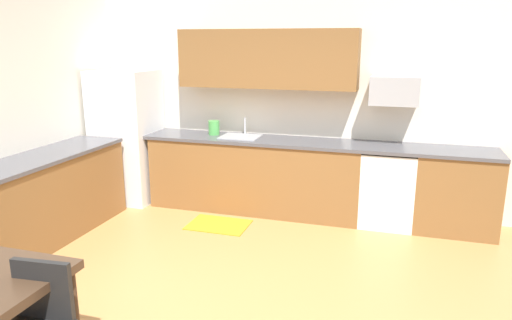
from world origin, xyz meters
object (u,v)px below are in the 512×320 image
microwave (394,91)px  kettle (214,128)px  refrigerator (127,136)px  oven_range (387,187)px

microwave → kettle: 2.26m
refrigerator → oven_range: 3.42m
refrigerator → oven_range: (3.39, 0.08, -0.42)m
refrigerator → kettle: (1.20, 0.13, 0.15)m
oven_range → kettle: 2.26m
refrigerator → kettle: bearing=6.2°
refrigerator → kettle: size_ratio=8.72×
microwave → kettle: bearing=-178.7°
oven_range → microwave: bearing=90.0°
kettle → oven_range: bearing=-1.3°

